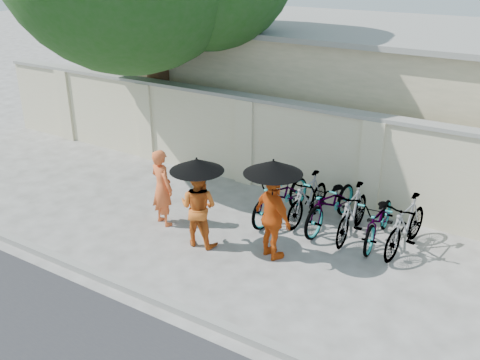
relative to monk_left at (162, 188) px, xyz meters
The scene contains 15 objects.
ground 1.58m from the monk_left, 18.57° to the right, with size 80.00×80.00×0.00m, color #ACAAA6.
kerb 2.61m from the monk_left, 58.65° to the right, with size 40.00×0.16×0.12m, color gray.
compound_wall 3.60m from the monk_left, 50.20° to the left, with size 20.00×0.30×2.00m, color beige.
building_behind 7.39m from the monk_left, 63.29° to the left, with size 14.00×6.00×3.20m, color beige.
monk_left is the anchor object (origin of this frame).
monk_center 1.13m from the monk_left, 14.27° to the right, with size 0.74×0.57×1.52m, color #D3621D.
parasol_center 1.46m from the monk_left, 17.40° to the right, with size 0.97×0.97×0.88m.
monk_right 2.48m from the monk_left, ahead, with size 0.92×0.38×1.58m, color #D25010.
parasol_right 2.69m from the monk_left, ahead, with size 1.01×1.01×1.00m.
bike_0 2.41m from the monk_left, 37.96° to the left, with size 0.68×1.94×1.02m, color #A8A6AE.
bike_1 2.92m from the monk_left, 34.65° to the left, with size 0.46×1.64×0.99m, color #A8A6AE.
bike_2 3.35m from the monk_left, 29.86° to the left, with size 0.68×1.96×1.03m, color #A8A6AE.
bike_3 3.72m from the monk_left, 23.73° to the left, with size 0.48×1.69×1.02m, color #A8A6AE.
bike_4 4.21m from the monk_left, 21.92° to the left, with size 0.61×1.76×0.92m, color #A8A6AE.
bike_5 4.66m from the monk_left, 18.95° to the left, with size 0.49×1.72×1.03m, color #A8A6AE.
Camera 1 is at (5.08, -6.87, 5.08)m, focal length 40.00 mm.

